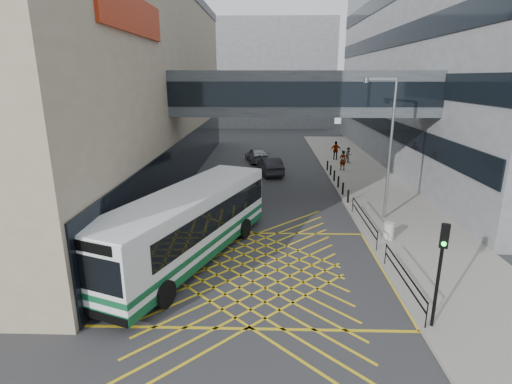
# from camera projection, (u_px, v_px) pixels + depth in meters

# --- Properties ---
(ground) EXTENTS (120.00, 120.00, 0.00)m
(ground) POSITION_uv_depth(u_px,v_px,m) (254.00, 270.00, 18.46)
(ground) COLOR #333335
(building_whsmith) EXTENTS (24.17, 42.00, 16.00)m
(building_whsmith) POSITION_uv_depth(u_px,v_px,m) (37.00, 85.00, 32.09)
(building_whsmith) COLOR tan
(building_whsmith) RESTS_ON ground
(building_far) EXTENTS (28.00, 16.00, 18.00)m
(building_far) POSITION_uv_depth(u_px,v_px,m) (254.00, 74.00, 73.63)
(building_far) COLOR slate
(building_far) RESTS_ON ground
(skybridge) EXTENTS (20.00, 4.10, 3.00)m
(skybridge) POSITION_uv_depth(u_px,v_px,m) (302.00, 93.00, 27.82)
(skybridge) COLOR #3D4247
(skybridge) RESTS_ON ground
(pavement) EXTENTS (6.00, 54.00, 0.16)m
(pavement) POSITION_uv_depth(u_px,v_px,m) (370.00, 185.00, 32.60)
(pavement) COLOR gray
(pavement) RESTS_ON ground
(box_junction) EXTENTS (12.00, 9.00, 0.01)m
(box_junction) POSITION_uv_depth(u_px,v_px,m) (254.00, 270.00, 18.46)
(box_junction) COLOR gold
(box_junction) RESTS_ON ground
(bus) EXTENTS (6.98, 12.37, 3.42)m
(bus) POSITION_uv_depth(u_px,v_px,m) (189.00, 223.00, 19.13)
(bus) COLOR white
(bus) RESTS_ON ground
(car_white) EXTENTS (3.09, 4.84, 1.43)m
(car_white) POSITION_uv_depth(u_px,v_px,m) (171.00, 231.00, 21.19)
(car_white) COLOR white
(car_white) RESTS_ON ground
(car_dark) EXTENTS (2.94, 5.31, 1.57)m
(car_dark) POSITION_uv_depth(u_px,v_px,m) (270.00, 166.00, 36.47)
(car_dark) COLOR black
(car_dark) RESTS_ON ground
(car_silver) EXTENTS (2.98, 5.09, 1.48)m
(car_silver) POSITION_uv_depth(u_px,v_px,m) (257.00, 155.00, 41.77)
(car_silver) COLOR gray
(car_silver) RESTS_ON ground
(traffic_light) EXTENTS (0.31, 0.46, 3.89)m
(traffic_light) POSITION_uv_depth(u_px,v_px,m) (441.00, 261.00, 13.27)
(traffic_light) COLOR black
(traffic_light) RESTS_ON pavement
(street_lamp) EXTENTS (1.90, 0.58, 8.38)m
(street_lamp) POSITION_uv_depth(u_px,v_px,m) (388.00, 141.00, 23.53)
(street_lamp) COLOR slate
(street_lamp) RESTS_ON pavement
(litter_bin) EXTENTS (0.54, 0.54, 0.93)m
(litter_bin) POSITION_uv_depth(u_px,v_px,m) (389.00, 231.00, 21.44)
(litter_bin) COLOR #ADA89E
(litter_bin) RESTS_ON pavement
(kerb_railings) EXTENTS (0.05, 12.54, 1.00)m
(kerb_railings) POSITION_uv_depth(u_px,v_px,m) (379.00, 239.00, 19.76)
(kerb_railings) COLOR black
(kerb_railings) RESTS_ON pavement
(bollards) EXTENTS (0.14, 10.14, 0.90)m
(bollards) POSITION_uv_depth(u_px,v_px,m) (336.00, 179.00, 32.53)
(bollards) COLOR black
(bollards) RESTS_ON pavement
(pedestrian_a) EXTENTS (0.87, 0.76, 1.82)m
(pedestrian_a) POSITION_uv_depth(u_px,v_px,m) (343.00, 160.00, 37.41)
(pedestrian_a) COLOR gray
(pedestrian_a) RESTS_ON pavement
(pedestrian_b) EXTENTS (0.87, 0.68, 1.56)m
(pedestrian_b) POSITION_uv_depth(u_px,v_px,m) (348.00, 155.00, 40.42)
(pedestrian_b) COLOR gray
(pedestrian_b) RESTS_ON pavement
(pedestrian_c) EXTENTS (1.21, 0.70, 1.94)m
(pedestrian_c) POSITION_uv_depth(u_px,v_px,m) (336.00, 150.00, 42.02)
(pedestrian_c) COLOR gray
(pedestrian_c) RESTS_ON pavement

